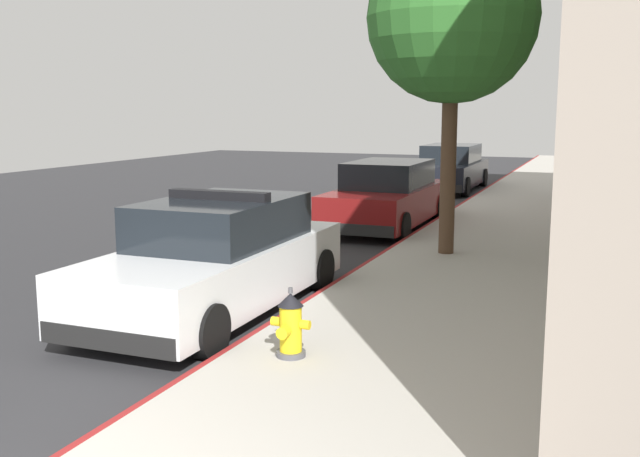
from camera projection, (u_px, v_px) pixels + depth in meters
name	position (u px, v px, depth m)	size (l,w,h in m)	color
ground_plane	(198.00, 246.00, 15.48)	(32.92, 60.00, 0.20)	#2B2B2D
sidewalk_pavement	(483.00, 259.00, 13.26)	(3.49, 60.00, 0.14)	#ADA89E
curb_painted_edge	(389.00, 252.00, 13.91)	(0.08, 60.00, 0.14)	maroon
police_cruiser	(218.00, 259.00, 10.01)	(1.94, 4.84, 1.68)	white
parked_car_silver_ahead	(387.00, 196.00, 17.14)	(1.94, 4.84, 1.56)	maroon
parked_car_dark_far	(450.00, 169.00, 24.96)	(1.94, 4.84, 1.56)	black
fire_hydrant	(290.00, 325.00, 7.80)	(0.44, 0.40, 0.76)	#4C4C51
street_tree	(452.00, 18.00, 12.81)	(3.03, 3.03, 5.75)	brown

